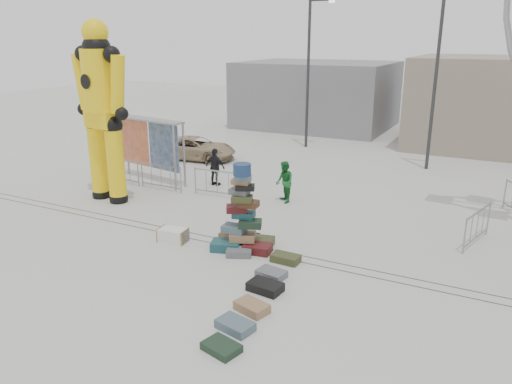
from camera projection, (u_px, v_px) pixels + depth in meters
The scene contains 24 objects.
ground at pixel (241, 259), 14.22m from camera, with size 90.00×90.00×0.00m, color #9E9E99.
track_line_near at pixel (251, 251), 14.73m from camera, with size 40.00×0.04×0.01m, color #47443F.
track_line_far at pixel (257, 246), 15.07m from camera, with size 40.00×0.04×0.01m, color #47443F.
building_left at pixel (317, 94), 34.86m from camera, with size 10.00×8.00×4.40m, color gray.
lamp_post_right at pixel (438, 73), 22.57m from camera, with size 1.41×0.25×8.00m.
lamp_post_left at pixel (310, 67), 27.32m from camera, with size 1.41×0.25×8.00m.
suitcase_tower at pixel (243, 225), 14.73m from camera, with size 1.95×1.70×2.63m.
crash_test_dummy at pixel (102, 106), 18.32m from camera, with size 2.75×1.21×6.89m.
banner_scaffold at pixel (148, 134), 21.27m from camera, with size 3.86×1.26×2.76m.
steamer_trunk at pixel (173, 235), 15.39m from camera, with size 0.88×0.51×0.41m, color silver.
row_case_0 at pixel (286, 258), 14.01m from camera, with size 0.79×0.46×0.22m, color #3C4120.
row_case_1 at pixel (271, 274), 13.13m from camera, with size 0.75×0.51×0.19m, color slate.
row_case_2 at pixel (265, 287), 12.42m from camera, with size 0.85×0.55×0.22m, color black.
row_case_3 at pixel (252, 307), 11.50m from camera, with size 0.78×0.49×0.22m, color #96714C.
row_case_4 at pixel (235, 325), 10.78m from camera, with size 0.81×0.51×0.20m, color #4C636D.
row_case_5 at pixel (221, 347), 10.06m from camera, with size 0.74×0.53×0.16m, color #1B3120.
barricade_dummy_a at pixel (121, 171), 21.45m from camera, with size 2.00×0.10×1.10m, color gray, non-canonical shape.
barricade_dummy_b at pixel (161, 177), 20.48m from camera, with size 2.00×0.10×1.10m, color gray, non-canonical shape.
barricade_dummy_c at pixel (217, 183), 19.59m from camera, with size 2.00×0.10×1.10m, color gray, non-canonical shape.
barricade_wheel_front at pixel (477, 227), 15.13m from camera, with size 2.00×0.10×1.10m, color gray, non-canonical shape.
pedestrian_red at pixel (240, 194), 17.46m from camera, with size 0.59×0.39×1.61m, color red.
pedestrian_green at pixel (284, 182), 18.88m from camera, with size 0.77×0.60×1.59m, color #196428.
pedestrian_black at pixel (215, 167), 21.03m from camera, with size 0.94×0.39×1.60m, color black.
parked_suv at pixel (196, 148), 25.63m from camera, with size 1.92×4.16×1.16m, color tan.
Camera 1 is at (6.31, -11.37, 6.08)m, focal length 35.00 mm.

